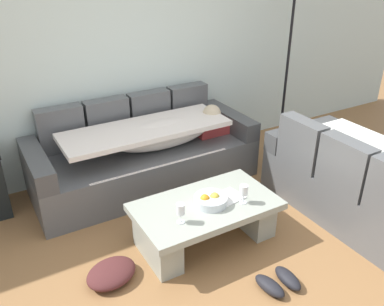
{
  "coord_description": "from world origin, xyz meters",
  "views": [
    {
      "loc": [
        -1.44,
        -1.93,
        2.27
      ],
      "look_at": [
        0.27,
        1.02,
        0.55
      ],
      "focal_mm": 37.86,
      "sensor_mm": 36.0,
      "label": 1
    }
  ],
  "objects_px": {
    "fruit_bowl": "(210,200)",
    "pair_of_shoes": "(279,282)",
    "couch_along_wall": "(147,154)",
    "wine_glass_near_right": "(244,191)",
    "open_magazine": "(226,198)",
    "floor_lamp": "(287,60)",
    "couch_near_window": "(367,187)",
    "crumpled_garment": "(111,273)",
    "coffee_table": "(206,217)",
    "wine_glass_near_left": "(181,210)"
  },
  "relations": [
    {
      "from": "fruit_bowl",
      "to": "pair_of_shoes",
      "type": "distance_m",
      "value": 0.83
    },
    {
      "from": "couch_along_wall",
      "to": "wine_glass_near_right",
      "type": "bearing_deg",
      "value": -77.82
    },
    {
      "from": "open_magazine",
      "to": "floor_lamp",
      "type": "bearing_deg",
      "value": 27.36
    },
    {
      "from": "open_magazine",
      "to": "couch_near_window",
      "type": "bearing_deg",
      "value": -27.27
    },
    {
      "from": "fruit_bowl",
      "to": "crumpled_garment",
      "type": "distance_m",
      "value": 0.97
    },
    {
      "from": "open_magazine",
      "to": "fruit_bowl",
      "type": "bearing_deg",
      "value": 173.85
    },
    {
      "from": "coffee_table",
      "to": "wine_glass_near_left",
      "type": "xyz_separation_m",
      "value": [
        -0.31,
        -0.12,
        0.26
      ]
    },
    {
      "from": "pair_of_shoes",
      "to": "coffee_table",
      "type": "bearing_deg",
      "value": 103.99
    },
    {
      "from": "couch_near_window",
      "to": "wine_glass_near_right",
      "type": "bearing_deg",
      "value": 75.21
    },
    {
      "from": "wine_glass_near_right",
      "to": "open_magazine",
      "type": "xyz_separation_m",
      "value": [
        -0.08,
        0.13,
        -0.11
      ]
    },
    {
      "from": "couch_near_window",
      "to": "crumpled_garment",
      "type": "height_order",
      "value": "couch_near_window"
    },
    {
      "from": "pair_of_shoes",
      "to": "open_magazine",
      "type": "bearing_deg",
      "value": 89.49
    },
    {
      "from": "couch_near_window",
      "to": "wine_glass_near_left",
      "type": "xyz_separation_m",
      "value": [
        -1.76,
        0.33,
        0.16
      ]
    },
    {
      "from": "couch_near_window",
      "to": "pair_of_shoes",
      "type": "xyz_separation_m",
      "value": [
        -1.27,
        -0.29,
        -0.29
      ]
    },
    {
      "from": "couch_along_wall",
      "to": "pair_of_shoes",
      "type": "relative_size",
      "value": 7.33
    },
    {
      "from": "coffee_table",
      "to": "open_magazine",
      "type": "relative_size",
      "value": 4.29
    },
    {
      "from": "open_magazine",
      "to": "floor_lamp",
      "type": "distance_m",
      "value": 2.14
    },
    {
      "from": "couch_near_window",
      "to": "open_magazine",
      "type": "height_order",
      "value": "couch_near_window"
    },
    {
      "from": "crumpled_garment",
      "to": "pair_of_shoes",
      "type": "bearing_deg",
      "value": -33.65
    },
    {
      "from": "floor_lamp",
      "to": "crumpled_garment",
      "type": "distance_m",
      "value": 3.13
    },
    {
      "from": "couch_along_wall",
      "to": "coffee_table",
      "type": "bearing_deg",
      "value": -89.58
    },
    {
      "from": "couch_near_window",
      "to": "fruit_bowl",
      "type": "relative_size",
      "value": 6.75
    },
    {
      "from": "fruit_bowl",
      "to": "wine_glass_near_left",
      "type": "distance_m",
      "value": 0.36
    },
    {
      "from": "fruit_bowl",
      "to": "floor_lamp",
      "type": "relative_size",
      "value": 0.14
    },
    {
      "from": "floor_lamp",
      "to": "crumpled_garment",
      "type": "xyz_separation_m",
      "value": [
        -2.7,
        -1.19,
        -1.06
      ]
    },
    {
      "from": "floor_lamp",
      "to": "crumpled_garment",
      "type": "relative_size",
      "value": 4.88
    },
    {
      "from": "open_magazine",
      "to": "pair_of_shoes",
      "type": "xyz_separation_m",
      "value": [
        -0.01,
        -0.73,
        -0.34
      ]
    },
    {
      "from": "couch_along_wall",
      "to": "coffee_table",
      "type": "xyz_separation_m",
      "value": [
        0.01,
        -1.17,
        -0.09
      ]
    },
    {
      "from": "wine_glass_near_right",
      "to": "floor_lamp",
      "type": "height_order",
      "value": "floor_lamp"
    },
    {
      "from": "couch_near_window",
      "to": "crumpled_garment",
      "type": "bearing_deg",
      "value": 79.91
    },
    {
      "from": "couch_near_window",
      "to": "crumpled_garment",
      "type": "relative_size",
      "value": 4.73
    },
    {
      "from": "fruit_bowl",
      "to": "pair_of_shoes",
      "type": "relative_size",
      "value": 0.88
    },
    {
      "from": "floor_lamp",
      "to": "pair_of_shoes",
      "type": "xyz_separation_m",
      "value": [
        -1.64,
        -1.89,
        -1.07
      ]
    },
    {
      "from": "couch_near_window",
      "to": "pair_of_shoes",
      "type": "bearing_deg",
      "value": 102.9
    },
    {
      "from": "wine_glass_near_right",
      "to": "crumpled_garment",
      "type": "distance_m",
      "value": 1.23
    },
    {
      "from": "floor_lamp",
      "to": "pair_of_shoes",
      "type": "distance_m",
      "value": 2.72
    },
    {
      "from": "couch_near_window",
      "to": "open_magazine",
      "type": "bearing_deg",
      "value": 70.91
    },
    {
      "from": "coffee_table",
      "to": "crumpled_garment",
      "type": "height_order",
      "value": "coffee_table"
    },
    {
      "from": "crumpled_garment",
      "to": "open_magazine",
      "type": "bearing_deg",
      "value": 1.21
    },
    {
      "from": "couch_along_wall",
      "to": "floor_lamp",
      "type": "relative_size",
      "value": 1.19
    },
    {
      "from": "fruit_bowl",
      "to": "wine_glass_near_left",
      "type": "height_order",
      "value": "wine_glass_near_left"
    },
    {
      "from": "couch_near_window",
      "to": "open_magazine",
      "type": "relative_size",
      "value": 6.75
    },
    {
      "from": "open_magazine",
      "to": "floor_lamp",
      "type": "relative_size",
      "value": 0.14
    },
    {
      "from": "wine_glass_near_right",
      "to": "couch_near_window",
      "type": "bearing_deg",
      "value": -14.79
    },
    {
      "from": "couch_along_wall",
      "to": "wine_glass_near_left",
      "type": "height_order",
      "value": "couch_along_wall"
    },
    {
      "from": "couch_along_wall",
      "to": "wine_glass_near_left",
      "type": "bearing_deg",
      "value": -102.92
    },
    {
      "from": "coffee_table",
      "to": "open_magazine",
      "type": "bearing_deg",
      "value": -5.92
    },
    {
      "from": "coffee_table",
      "to": "fruit_bowl",
      "type": "relative_size",
      "value": 4.29
    },
    {
      "from": "floor_lamp",
      "to": "wine_glass_near_left",
      "type": "bearing_deg",
      "value": -149.21
    },
    {
      "from": "couch_along_wall",
      "to": "crumpled_garment",
      "type": "bearing_deg",
      "value": -125.35
    }
  ]
}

